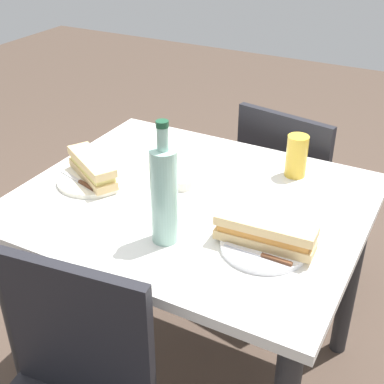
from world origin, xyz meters
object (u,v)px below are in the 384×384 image
Objects in this scene: plate_near at (93,179)px; baguette_sandwich_near at (92,167)px; dining_table at (192,232)px; beer_glass at (297,156)px; chair_near at (290,191)px; water_bottle at (164,194)px; olive_bowl at (181,180)px; knife_far at (262,255)px; plate_far at (264,246)px; baguette_sandwich_far at (265,233)px; knife_near at (80,181)px.

baguette_sandwich_near is (-0.00, -0.00, 0.04)m from plate_near.
beer_glass reaches higher than dining_table.
water_bottle reaches higher than chair_near.
knife_far is at bearing 146.44° from olive_bowl.
baguette_sandwich_near is 0.61m from plate_far.
baguette_sandwich_near is 1.05× the size of plate_far.
baguette_sandwich_far is at bearing -161.08° from water_bottle.
baguette_sandwich_far is (-0.62, 0.03, 0.03)m from knife_near.
chair_near reaches higher than plate_far.
baguette_sandwich_near reaches higher than plate_near.
dining_table is at bearing -80.07° from water_bottle.
chair_near is 0.90m from knife_near.
baguette_sandwich_near is at bearing 57.17° from chair_near.
chair_near is at bearing -77.72° from baguette_sandwich_far.
water_bottle reaches higher than knife_near.
knife_far is at bearing 168.14° from baguette_sandwich_near.
chair_near reaches higher than baguette_sandwich_near.
plate_near is 1.66× the size of beer_glass.
knife_far reaches higher than plate_far.
baguette_sandwich_far is at bearing 172.58° from plate_near.
knife_near is at bearing 17.16° from dining_table.
knife_near and knife_far have the same top height.
baguette_sandwich_far is (-0.16, 0.76, 0.32)m from chair_near.
chair_near is at bearing -72.69° from beer_glass.
olive_bowl reaches higher than dining_table.
chair_near is at bearing -77.51° from knife_far.
dining_table is 4.46× the size of plate_near.
water_bottle is at bearing 155.74° from plate_near.
plate_near is at bearing -7.42° from plate_far.
knife_near is at bearing -2.92° from plate_far.
chair_near is 0.82m from plate_far.
chair_near is 3.57× the size of baguette_sandwich_near.
beer_glass reaches higher than knife_near.
beer_glass is (-0.54, -0.34, 0.02)m from baguette_sandwich_near.
plate_near is (0.32, 0.06, 0.13)m from dining_table.
knife_near is at bearing 72.61° from baguette_sandwich_near.
knife_far is at bearing 147.82° from dining_table.
dining_table is at bearing 51.52° from beer_glass.
beer_glass is (-0.11, 0.34, 0.33)m from chair_near.
olive_bowl is (0.18, 0.57, 0.28)m from chair_near.
water_bottle reaches higher than baguette_sandwich_far.
baguette_sandwich_near reaches higher than olive_bowl.
water_bottle is (-0.37, 0.11, 0.12)m from knife_near.
water_bottle is at bearing 84.67° from chair_near.
baguette_sandwich_far is at bearing -74.46° from knife_far.
water_bottle reaches higher than beer_glass.
plate_near is 0.63m from knife_far.
plate_far is at bearing 98.01° from beer_glass.
chair_near is at bearing -100.63° from dining_table.
dining_table is 4.26× the size of baguette_sandwich_near.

